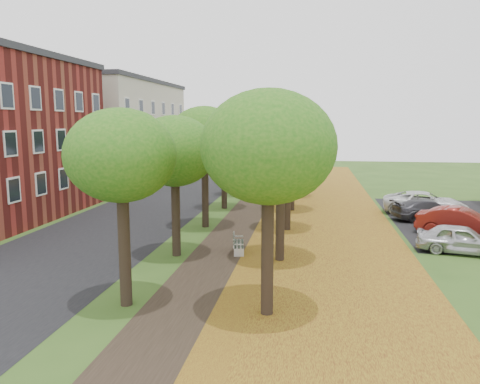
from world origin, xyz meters
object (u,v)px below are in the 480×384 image
at_px(bench, 238,244).
at_px(car_grey, 428,210).
at_px(car_silver, 462,239).
at_px(car_red, 461,222).
at_px(car_white, 425,203).

relative_size(bench, car_grey, 0.38).
relative_size(car_silver, car_red, 0.87).
bearing_deg(car_silver, car_grey, 11.41).
xyz_separation_m(bench, car_grey, (10.71, 8.98, 0.24)).
bearing_deg(car_grey, car_silver, 163.42).
bearing_deg(car_grey, bench, 115.25).
height_order(bench, car_grey, car_grey).
bearing_deg(car_red, car_white, 27.01).
xyz_separation_m(bench, car_white, (10.99, 11.07, 0.34)).
height_order(car_silver, car_white, car_white).
height_order(car_grey, car_white, car_white).
distance_m(car_red, car_white, 6.06).
xyz_separation_m(car_silver, car_grey, (0.25, 7.55, -0.03)).
xyz_separation_m(bench, car_silver, (10.47, 1.43, 0.27)).
height_order(car_silver, car_red, car_red).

